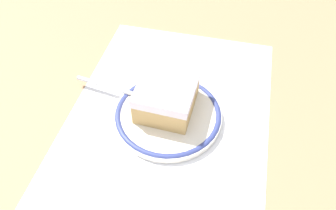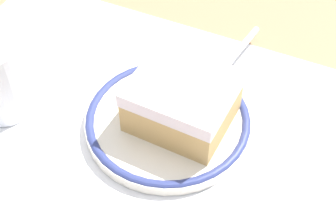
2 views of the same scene
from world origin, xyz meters
TOP-DOWN VIEW (x-y plane):
  - ground_plane at (0.00, 0.00)m, footprint 2.40×2.40m
  - placemat at (0.00, 0.00)m, footprint 0.52×0.32m
  - plate at (0.03, 0.00)m, footprint 0.17×0.17m
  - cake_slice at (0.05, 0.01)m, footprint 0.10×0.09m
  - spoon at (0.06, 0.08)m, footprint 0.04×0.15m

SIDE VIEW (x-z plane):
  - ground_plane at x=0.00m, z-range 0.00..0.00m
  - placemat at x=0.00m, z-range 0.00..0.00m
  - plate at x=0.03m, z-range 0.00..0.02m
  - spoon at x=0.06m, z-range 0.01..0.02m
  - cake_slice at x=0.05m, z-range 0.01..0.07m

